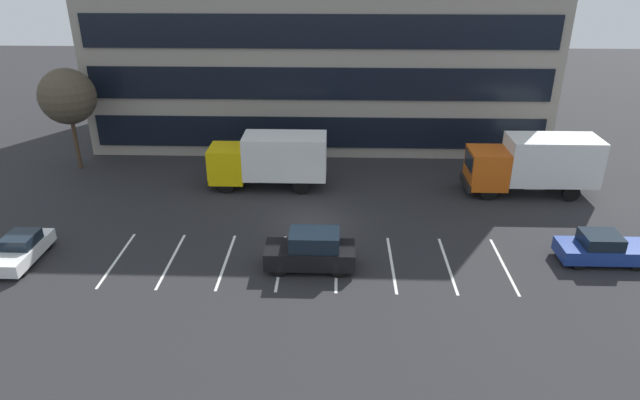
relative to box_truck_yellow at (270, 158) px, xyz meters
name	(u,v)px	position (x,y,z in m)	size (l,w,h in m)	color
ground_plane	(312,224)	(2.95, -5.31, -2.01)	(120.00, 120.00, 0.00)	#262628
office_building	(321,21)	(2.95, 12.64, 6.99)	(34.37, 14.08, 18.00)	gray
lot_markings	(309,262)	(2.95, -9.55, -2.01)	(19.74, 5.40, 0.01)	silver
box_truck_yellow	(270,158)	(0.00, 0.00, 0.00)	(7.70, 2.55, 3.57)	yellow
box_truck_orange	(535,162)	(16.79, -0.49, 0.10)	(8.10, 2.68, 3.76)	#D85914
sedan_navy	(602,249)	(17.68, -8.99, -1.27)	(4.39, 1.84, 1.57)	navy
sedan_white	(21,249)	(-11.51, -9.83, -1.34)	(1.66, 3.96, 1.42)	white
suv_black	(311,251)	(3.11, -10.04, -1.05)	(4.42, 1.87, 2.00)	black
bare_tree	(67,97)	(-14.05, 3.00, 3.18)	(3.79, 3.79, 7.11)	#473323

